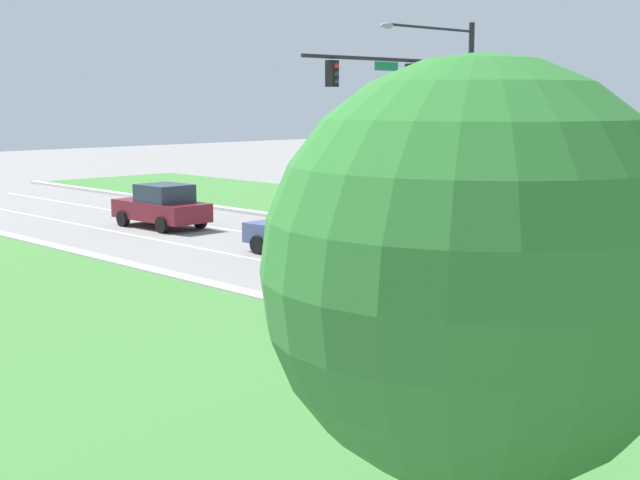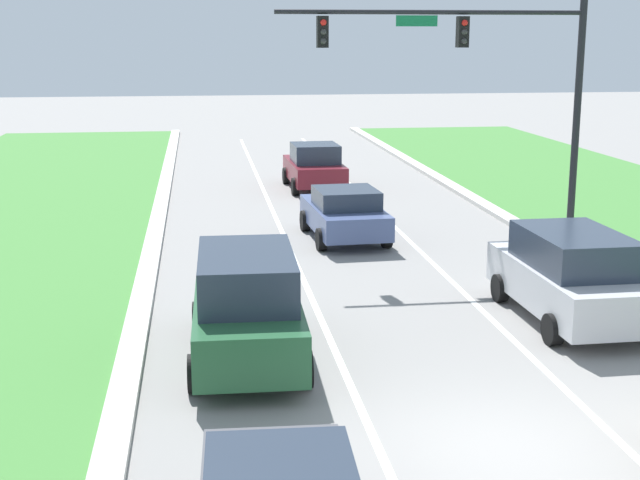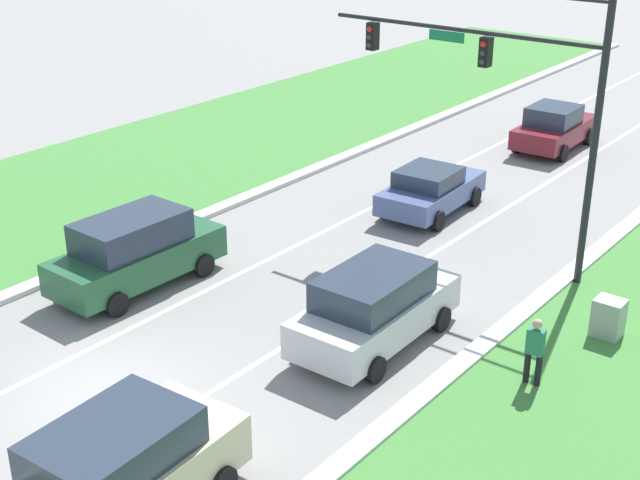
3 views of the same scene
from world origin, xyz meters
The scene contains 9 objects.
ground_plane centered at (0.00, 0.00, 0.00)m, with size 160.00×160.00×0.00m, color gray.
curb_strip_left centered at (-5.65, 0.00, 0.07)m, with size 0.50×90.00×0.15m.
lane_stripe_inner_left centered at (-1.80, 0.00, 0.00)m, with size 0.14×81.00×0.01m.
lane_stripe_inner_right centered at (1.80, 0.00, 0.00)m, with size 0.14×81.00×0.01m.
traffic_signal_mast centered at (3.60, 11.74, 5.30)m, with size 8.36×0.41×7.92m.
silver_suv centered at (3.41, 5.67, 0.99)m, with size 2.24×4.80×1.93m.
forest_suv centered at (-3.48, 4.26, 1.05)m, with size 2.20×4.99×2.06m.
slate_blue_sedan centered at (-0.06, 13.90, 0.79)m, with size 2.30×4.34×1.55m.
burgundy_sedan centered at (0.21, 22.86, 0.89)m, with size 2.22×4.46×1.80m.
Camera 2 is at (-4.28, -11.51, 5.89)m, focal length 50.00 mm.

